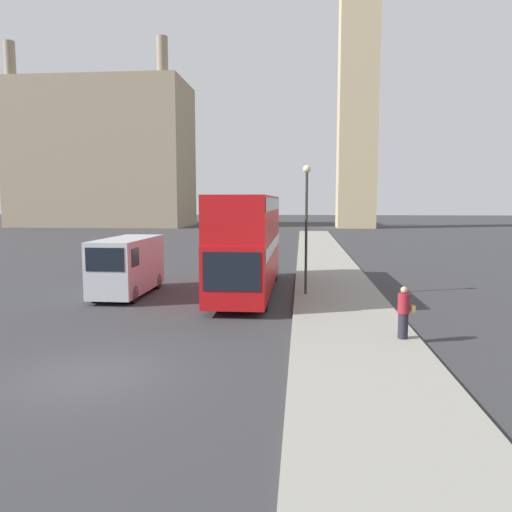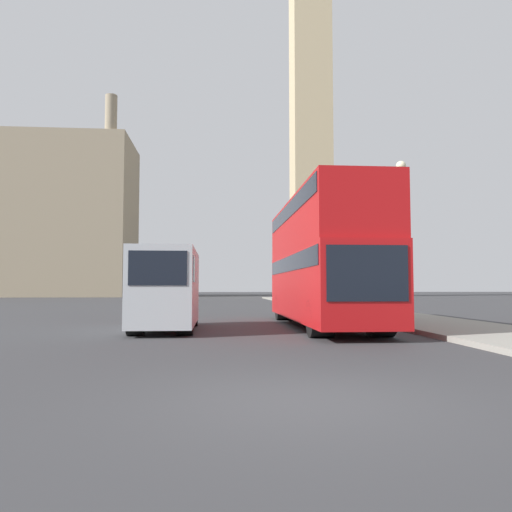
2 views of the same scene
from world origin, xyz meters
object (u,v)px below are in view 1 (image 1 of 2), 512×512
object	(u,v)px
white_van	(127,265)
pedestrian	(404,313)
red_double_decker_bus	(248,240)
street_lamp	(306,210)

from	to	relation	value
white_van	pedestrian	xyz separation A→B (m)	(11.22, -6.88, -0.47)
red_double_decker_bus	street_lamp	distance (m)	3.19
red_double_decker_bus	pedestrian	size ratio (longest dim) A/B	6.80
red_double_decker_bus	street_lamp	world-z (taller)	street_lamp
red_double_decker_bus	white_van	world-z (taller)	red_double_decker_bus
white_van	red_double_decker_bus	bearing A→B (deg)	12.12
white_van	street_lamp	world-z (taller)	street_lamp
pedestrian	street_lamp	distance (m)	8.42
pedestrian	street_lamp	world-z (taller)	street_lamp
red_double_decker_bus	street_lamp	size ratio (longest dim) A/B	1.89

